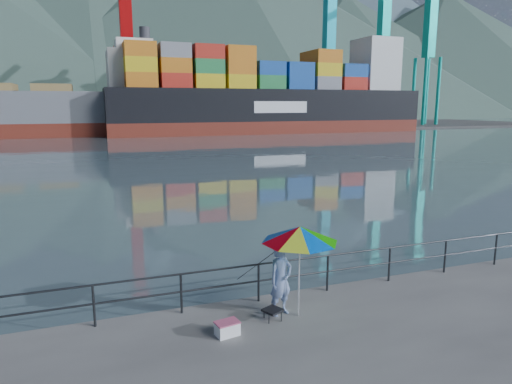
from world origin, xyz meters
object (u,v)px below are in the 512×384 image
bulk_carrier (33,110)px  container_ship (279,100)px  fisherman (281,280)px  cooler_bag (227,329)px  beach_umbrella (300,234)px

bulk_carrier → container_ship: bearing=-5.3°
fisherman → cooler_bag: 1.77m
bulk_carrier → container_ship: container_ship is taller
beach_umbrella → cooler_bag: beach_umbrella is taller
fisherman → bulk_carrier: bearing=83.7°
bulk_carrier → container_ship: 42.19m
fisherman → beach_umbrella: (0.37, -0.24, 1.17)m
fisherman → beach_umbrella: beach_umbrella is taller
beach_umbrella → container_ship: bearing=67.6°
cooler_bag → bulk_carrier: size_ratio=0.01×
beach_umbrella → fisherman: bearing=146.7°
fisherman → cooler_bag: size_ratio=3.50×
beach_umbrella → bulk_carrier: size_ratio=0.04×
cooler_bag → container_ship: container_ship is taller
beach_umbrella → cooler_bag: size_ratio=4.48×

